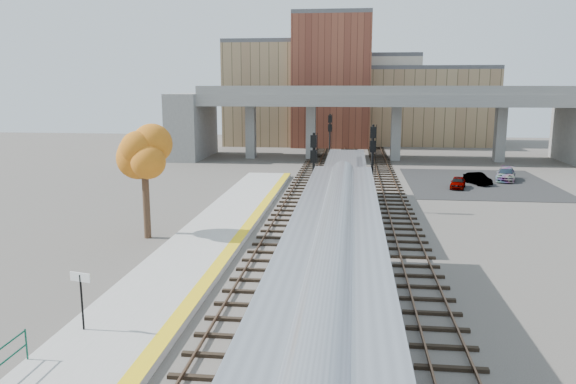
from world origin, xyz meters
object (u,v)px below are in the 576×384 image
(signal_mast_mid, at_px, (372,170))
(car_b, at_px, (478,179))
(locomotive, at_px, (345,187))
(signal_mast_far, at_px, (330,144))
(car_a, at_px, (458,183))
(car_c, at_px, (506,174))
(signal_mast_near, at_px, (313,182))
(coach, at_px, (334,293))
(tree, at_px, (144,158))

(signal_mast_mid, relative_size, car_b, 1.96)
(locomotive, xyz_separation_m, signal_mast_far, (-2.10, 23.48, 0.76))
(car_a, height_order, car_c, car_c)
(signal_mast_near, distance_m, signal_mast_mid, 6.55)
(locomotive, relative_size, signal_mast_near, 2.96)
(car_a, bearing_deg, signal_mast_mid, -113.56)
(coach, height_order, car_c, coach)
(car_b, distance_m, car_c, 4.16)
(signal_mast_mid, bearing_deg, locomotive, -131.00)
(signal_mast_mid, distance_m, car_b, 17.24)
(car_a, bearing_deg, car_b, 60.68)
(coach, relative_size, car_b, 7.36)
(signal_mast_mid, relative_size, car_c, 1.50)
(locomotive, bearing_deg, car_c, 48.52)
(signal_mast_far, height_order, tree, tree)
(coach, bearing_deg, tree, 128.22)
(tree, distance_m, car_b, 33.96)
(locomotive, relative_size, signal_mast_far, 2.98)
(car_c, bearing_deg, tree, -122.32)
(locomotive, bearing_deg, car_a, 51.61)
(signal_mast_mid, distance_m, car_a, 13.95)
(coach, distance_m, tree, 20.12)
(coach, distance_m, signal_mast_mid, 24.99)
(signal_mast_far, relative_size, car_b, 1.88)
(tree, xyz_separation_m, car_c, (28.37, 25.00, -4.42))
(signal_mast_far, distance_m, car_c, 19.03)
(locomotive, xyz_separation_m, signal_mast_near, (-2.10, -2.80, 0.80))
(signal_mast_mid, bearing_deg, car_c, 48.45)
(tree, bearing_deg, car_b, 41.85)
(locomotive, height_order, car_b, locomotive)
(signal_mast_far, relative_size, tree, 0.93)
(coach, distance_m, car_a, 37.27)
(coach, height_order, signal_mast_far, signal_mast_far)
(tree, bearing_deg, coach, -51.78)
(coach, xyz_separation_m, signal_mast_far, (-2.10, 46.09, 0.24))
(signal_mast_near, bearing_deg, car_c, 49.11)
(coach, bearing_deg, car_b, 71.58)
(signal_mast_near, bearing_deg, signal_mast_far, 90.00)
(signal_mast_mid, bearing_deg, car_a, 52.20)
(signal_mast_far, bearing_deg, tree, -108.67)
(car_a, bearing_deg, coach, -91.97)
(car_b, bearing_deg, signal_mast_mid, -150.52)
(car_a, xyz_separation_m, car_b, (2.32, 2.43, 0.01))
(signal_mast_far, bearing_deg, car_b, -28.15)
(coach, bearing_deg, signal_mast_mid, 85.41)
(coach, xyz_separation_m, signal_mast_mid, (2.00, 24.91, 0.44))
(signal_mast_far, bearing_deg, signal_mast_mid, -79.04)
(signal_mast_near, height_order, signal_mast_far, signal_mast_near)
(signal_mast_mid, xyz_separation_m, car_c, (14.00, 15.80, -2.55))
(signal_mast_far, bearing_deg, car_a, -39.66)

